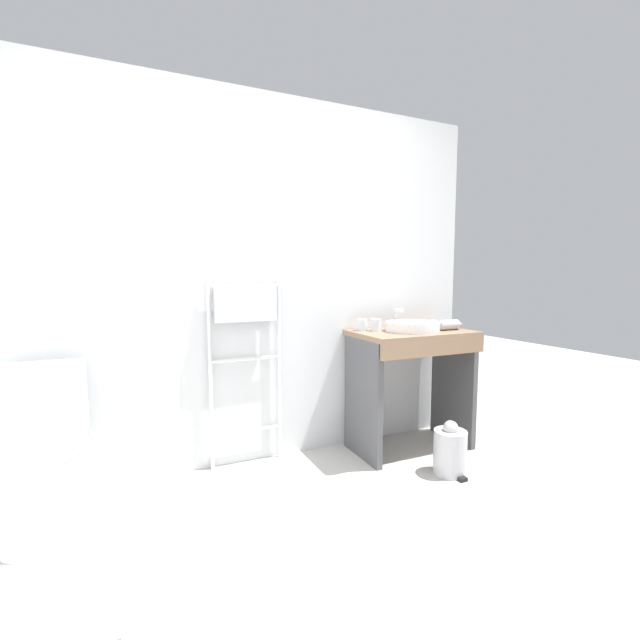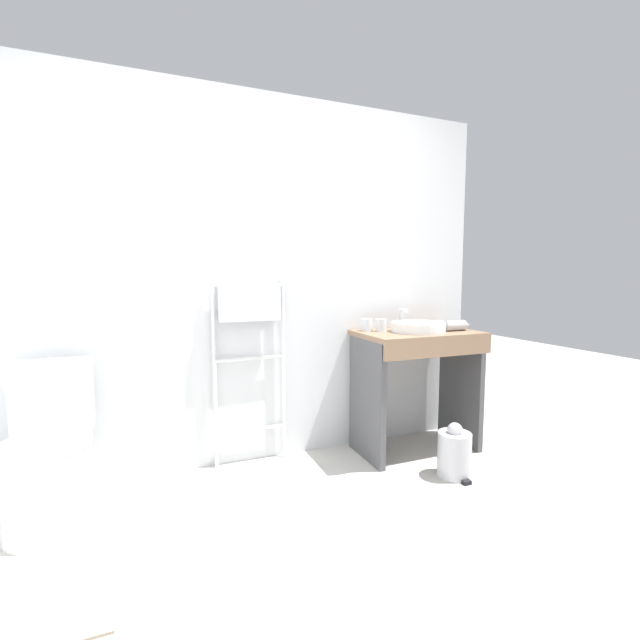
% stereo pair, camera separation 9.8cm
% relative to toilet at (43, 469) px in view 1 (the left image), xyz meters
% --- Properties ---
extents(ground_plane, '(12.00, 12.00, 0.00)m').
position_rel_toilet_xyz_m(ground_plane, '(1.15, -1.09, -0.31)').
color(ground_plane, '#B2AFA8').
extents(wall_back, '(3.28, 0.12, 2.38)m').
position_rel_toilet_xyz_m(wall_back, '(1.15, 0.43, 0.88)').
color(wall_back, silver).
rests_on(wall_back, ground_plane).
extents(toilet, '(0.40, 0.53, 0.80)m').
position_rel_toilet_xyz_m(toilet, '(0.00, 0.00, 0.00)').
color(toilet, white).
rests_on(toilet, ground_plane).
extents(towel_radiator, '(0.48, 0.06, 1.21)m').
position_rel_toilet_xyz_m(towel_radiator, '(1.08, 0.32, 0.59)').
color(towel_radiator, silver).
rests_on(towel_radiator, ground_plane).
extents(vanity_counter, '(0.82, 0.52, 0.84)m').
position_rel_toilet_xyz_m(vanity_counter, '(2.20, 0.09, 0.25)').
color(vanity_counter, '#84664C').
rests_on(vanity_counter, ground_plane).
extents(sink_basin, '(0.37, 0.37, 0.07)m').
position_rel_toilet_xyz_m(sink_basin, '(2.19, 0.08, 0.57)').
color(sink_basin, white).
rests_on(sink_basin, vanity_counter).
extents(faucet, '(0.02, 0.10, 0.14)m').
position_rel_toilet_xyz_m(faucet, '(2.19, 0.28, 0.63)').
color(faucet, silver).
rests_on(faucet, vanity_counter).
extents(cup_near_wall, '(0.08, 0.08, 0.08)m').
position_rel_toilet_xyz_m(cup_near_wall, '(1.89, 0.26, 0.58)').
color(cup_near_wall, silver).
rests_on(cup_near_wall, vanity_counter).
extents(cup_near_edge, '(0.07, 0.07, 0.09)m').
position_rel_toilet_xyz_m(cup_near_edge, '(1.97, 0.19, 0.58)').
color(cup_near_edge, silver).
rests_on(cup_near_edge, vanity_counter).
extents(hair_dryer, '(0.22, 0.17, 0.07)m').
position_rel_toilet_xyz_m(hair_dryer, '(2.47, 0.04, 0.57)').
color(hair_dryer, '#B7B7BC').
rests_on(hair_dryer, vanity_counter).
extents(trash_bin, '(0.20, 0.24, 0.34)m').
position_rel_toilet_xyz_m(trash_bin, '(2.19, -0.33, -0.16)').
color(trash_bin, '#B7B7BC').
rests_on(trash_bin, ground_plane).
extents(bath_mat, '(0.56, 0.36, 0.01)m').
position_rel_toilet_xyz_m(bath_mat, '(0.05, -0.66, -0.30)').
color(bath_mat, gray).
rests_on(bath_mat, ground_plane).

